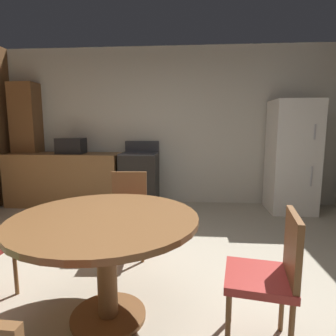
{
  "coord_description": "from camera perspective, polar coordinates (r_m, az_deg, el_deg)",
  "views": [
    {
      "loc": [
        0.37,
        -2.08,
        1.37
      ],
      "look_at": [
        0.14,
        0.79,
        0.94
      ],
      "focal_mm": 30.25,
      "sensor_mm": 36.0,
      "label": 1
    }
  ],
  "objects": [
    {
      "name": "pantry_column",
      "position": [
        5.63,
        -26.37,
        4.42
      ],
      "size": [
        0.44,
        0.36,
        2.1
      ],
      "primitive_type": "cube",
      "color": "brown",
      "rests_on": "ground"
    },
    {
      "name": "wall_back",
      "position": [
        5.06,
        0.41,
        8.34
      ],
      "size": [
        6.08,
        0.12,
        2.7
      ],
      "primitive_type": "cube",
      "color": "beige",
      "rests_on": "ground"
    },
    {
      "name": "microwave",
      "position": [
        5.08,
        -18.93,
        4.26
      ],
      "size": [
        0.44,
        0.32,
        0.26
      ],
      "primitive_type": "cube",
      "color": "black",
      "rests_on": "kitchen_counter"
    },
    {
      "name": "chair_east",
      "position": [
        1.92,
        19.97,
        -19.01
      ],
      "size": [
        0.46,
        0.46,
        0.87
      ],
      "rotation": [
        0.0,
        0.0,
        2.97
      ],
      "color": "brown",
      "rests_on": "ground"
    },
    {
      "name": "dining_table",
      "position": [
        2.05,
        -12.42,
        -13.5
      ],
      "size": [
        1.28,
        1.28,
        0.76
      ],
      "color": "brown",
      "rests_on": "ground"
    },
    {
      "name": "oven_range",
      "position": [
        4.81,
        -5.7,
        -2.3
      ],
      "size": [
        0.6,
        0.6,
        1.1
      ],
      "color": "black",
      "rests_on": "ground"
    },
    {
      "name": "refrigerator",
      "position": [
        4.89,
        23.69,
        2.09
      ],
      "size": [
        0.68,
        0.68,
        1.76
      ],
      "color": "white",
      "rests_on": "ground"
    },
    {
      "name": "kitchen_counter",
      "position": [
        5.2,
        -19.99,
        -2.15
      ],
      "size": [
        1.91,
        0.6,
        0.9
      ],
      "primitive_type": "cube",
      "color": "olive",
      "rests_on": "ground"
    },
    {
      "name": "ground_plane",
      "position": [
        2.52,
        -4.98,
        -24.41
      ],
      "size": [
        14.0,
        14.0,
        0.0
      ],
      "primitive_type": "plane",
      "color": "#A89E89"
    },
    {
      "name": "chair_north",
      "position": [
        3.09,
        -8.0,
        -7.86
      ],
      "size": [
        0.43,
        0.43,
        0.87
      ],
      "rotation": [
        0.0,
        0.0,
        4.79
      ],
      "color": "brown",
      "rests_on": "ground"
    }
  ]
}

